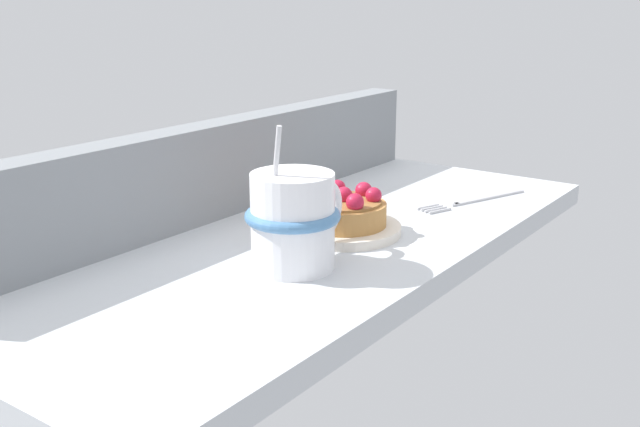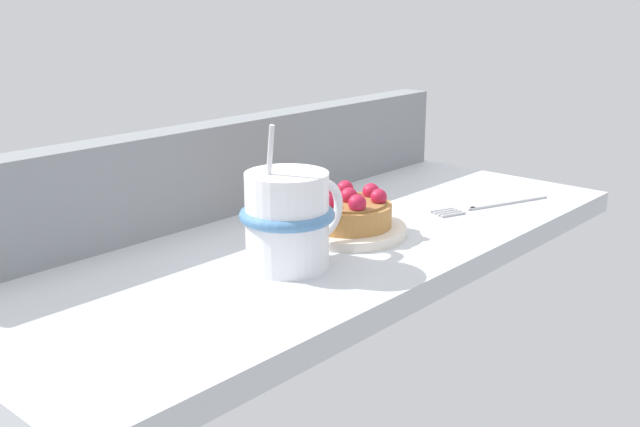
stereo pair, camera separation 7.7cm
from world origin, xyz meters
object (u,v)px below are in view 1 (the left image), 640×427
(coffee_mug, at_px, (294,220))
(raspberry_tart, at_px, (344,210))
(dessert_plate, at_px, (344,229))
(dessert_fork, at_px, (473,200))

(coffee_mug, bearing_deg, raspberry_tart, 9.96)
(dessert_plate, bearing_deg, dessert_fork, -16.83)
(dessert_plate, height_order, raspberry_tart, raspberry_tart)
(dessert_fork, bearing_deg, dessert_plate, 163.17)
(raspberry_tart, height_order, dessert_fork, raspberry_tart)
(coffee_mug, height_order, dessert_fork, coffee_mug)
(dessert_plate, bearing_deg, coffee_mug, -169.98)
(dessert_plate, relative_size, raspberry_tart, 1.35)
(coffee_mug, xyz_separation_m, dessert_fork, (0.32, -0.04, -0.04))
(dessert_plate, xyz_separation_m, raspberry_tart, (0.00, -0.00, 0.02))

